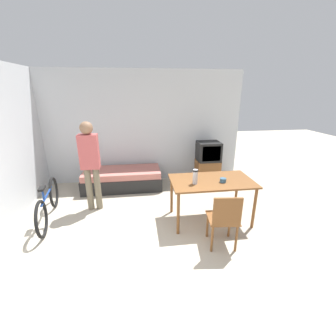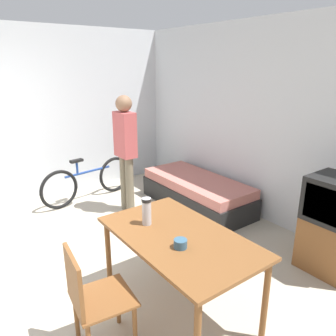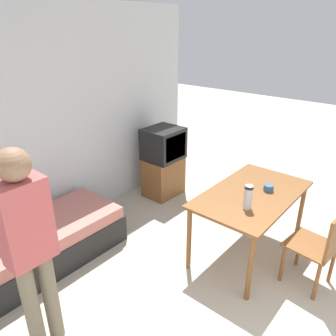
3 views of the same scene
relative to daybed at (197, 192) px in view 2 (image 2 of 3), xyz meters
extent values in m
cube|color=silver|center=(0.34, 0.51, 1.12)|extent=(5.32, 0.06, 2.70)
cube|color=silver|center=(-1.85, -1.28, 1.12)|extent=(0.06, 4.52, 2.70)
cube|color=black|center=(0.00, 0.00, -0.07)|extent=(1.83, 0.80, 0.32)
cube|color=#B76B60|center=(0.00, 0.00, 0.16)|extent=(1.77, 0.78, 0.14)
cube|color=brown|center=(2.09, 0.03, 0.07)|extent=(0.57, 0.41, 0.59)
cube|color=black|center=(2.09, -0.21, 0.60)|extent=(0.44, 0.01, 0.36)
cube|color=brown|center=(1.63, -1.63, 0.53)|extent=(1.41, 0.82, 0.03)
cylinder|color=brown|center=(0.99, -1.98, 0.14)|extent=(0.05, 0.05, 0.74)
cylinder|color=brown|center=(0.99, -1.28, 0.14)|extent=(0.05, 0.05, 0.74)
cylinder|color=brown|center=(2.28, -1.28, 0.14)|extent=(0.05, 0.05, 0.74)
cube|color=brown|center=(1.59, -2.32, 0.22)|extent=(0.48, 0.48, 0.02)
cube|color=brown|center=(1.56, -2.52, 0.44)|extent=(0.40, 0.08, 0.42)
cylinder|color=brown|center=(1.78, -2.17, -0.01)|extent=(0.04, 0.04, 0.44)
cylinder|color=brown|center=(1.43, -2.13, -0.01)|extent=(0.04, 0.04, 0.44)
cylinder|color=brown|center=(1.39, -2.48, -0.01)|extent=(0.04, 0.04, 0.44)
torus|color=black|center=(-1.31, -0.73, 0.08)|extent=(0.13, 0.61, 0.61)
torus|color=black|center=(-1.17, -1.74, 0.08)|extent=(0.13, 0.61, 0.61)
cylinder|color=navy|center=(-1.24, -1.24, 0.25)|extent=(0.15, 0.79, 0.04)
cylinder|color=navy|center=(-1.21, -1.42, 0.35)|extent=(0.04, 0.04, 0.20)
cube|color=black|center=(-1.21, -1.42, 0.47)|extent=(0.11, 0.21, 0.04)
cylinder|color=#6B604C|center=(-0.57, -0.95, 0.20)|extent=(0.12, 0.12, 0.85)
cylinder|color=#6B604C|center=(-0.41, -0.95, 0.20)|extent=(0.12, 0.12, 0.85)
cube|color=#B24C4C|center=(-0.49, -0.95, 0.94)|extent=(0.34, 0.20, 0.64)
sphere|color=#846047|center=(-0.49, -0.95, 1.38)|extent=(0.23, 0.23, 0.23)
cylinder|color=#B7B7BC|center=(1.30, -1.74, 0.67)|extent=(0.08, 0.08, 0.25)
cylinder|color=black|center=(1.30, -1.74, 0.78)|extent=(0.09, 0.09, 0.03)
cylinder|color=#335670|center=(1.79, -1.74, 0.58)|extent=(0.10, 0.10, 0.07)
camera|label=1|loc=(0.40, -5.07, 2.02)|focal=24.00mm
camera|label=2|loc=(3.52, -3.14, 1.91)|focal=35.00mm
camera|label=3|loc=(-1.32, -2.94, 2.20)|focal=35.00mm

